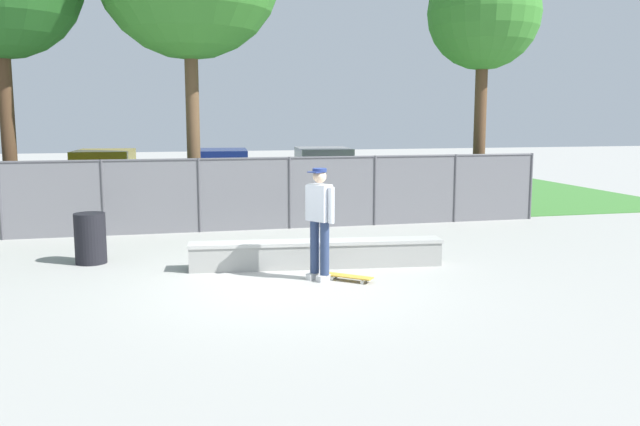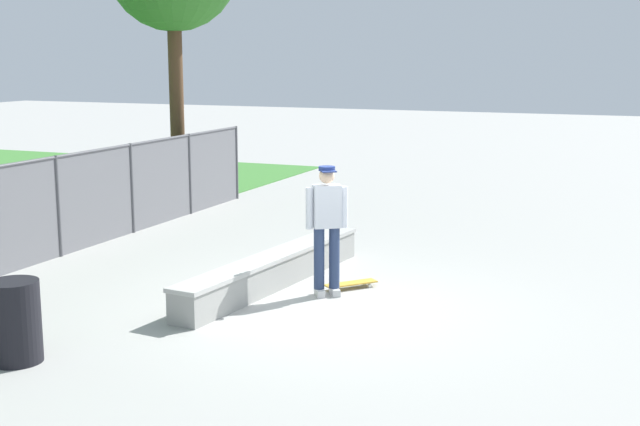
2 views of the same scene
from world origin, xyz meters
The scene contains 11 objects.
ground_plane centered at (0.00, 0.00, 0.00)m, with size 80.00×80.00×0.00m, color #9E9E99.
grass_strip centered at (0.00, 15.51, 0.01)m, with size 26.83×20.00×0.02m, color #3D7A33.
concrete_ledge centered at (0.75, 1.07, 0.24)m, with size 4.53×0.96×0.48m.
skateboarder centered at (0.59, 0.17, 1.03)m, with size 0.42×0.51×1.84m.
skateboard centered at (1.04, -0.03, 0.07)m, with size 0.74×0.67×0.09m.
chainlink_fence centered at (0.00, 5.21, 0.93)m, with size 14.90×0.07×1.71m.
tree_far centered at (6.40, 6.16, 5.26)m, with size 2.93×2.93×6.78m.
car_yellow centered at (-3.54, 10.31, 0.84)m, with size 2.29×4.34×1.66m.
car_blue centered at (-0.17, 9.87, 0.84)m, with size 2.29×4.34×1.66m.
car_white centered at (3.08, 10.09, 0.84)m, with size 2.29×4.34×1.66m.
trash_bin centered at (-3.19, 2.35, 0.46)m, with size 0.56×0.56×0.92m, color black.
Camera 1 is at (-1.90, -10.27, 2.69)m, focal length 37.51 mm.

